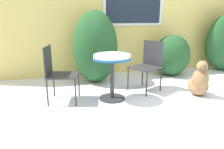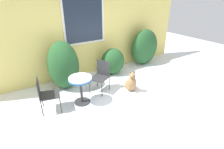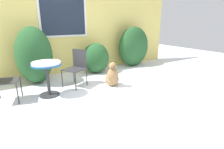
{
  "view_description": "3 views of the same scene",
  "coord_description": "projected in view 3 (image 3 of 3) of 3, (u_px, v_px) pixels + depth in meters",
  "views": [
    {
      "loc": [
        -1.87,
        -2.77,
        1.36
      ],
      "look_at": [
        -1.0,
        0.54,
        0.42
      ],
      "focal_mm": 35.0,
      "sensor_mm": 36.0,
      "label": 1
    },
    {
      "loc": [
        -2.46,
        -3.22,
        2.72
      ],
      "look_at": [
        0.0,
        0.6,
        0.55
      ],
      "focal_mm": 28.0,
      "sensor_mm": 36.0,
      "label": 2
    },
    {
      "loc": [
        -1.69,
        -3.22,
        1.55
      ],
      "look_at": [
        0.51,
        0.36,
        0.29
      ],
      "focal_mm": 28.0,
      "sensor_mm": 36.0,
      "label": 3
    }
  ],
  "objects": [
    {
      "name": "ground_plane",
      "position": [
        101.0,
        94.0,
        3.92
      ],
      "size": [
        16.0,
        16.0,
        0.0
      ],
      "primitive_type": "plane",
      "color": "white"
    },
    {
      "name": "house_wall",
      "position": [
        66.0,
        23.0,
        5.27
      ],
      "size": [
        8.0,
        0.1,
        3.02
      ],
      "color": "#E5D16B",
      "rests_on": "ground_plane"
    },
    {
      "name": "shrub_left",
      "position": [
        34.0,
        55.0,
        4.48
      ],
      "size": [
        0.9,
        0.97,
        1.46
      ],
      "color": "#235128",
      "rests_on": "ground_plane"
    },
    {
      "name": "shrub_middle",
      "position": [
        96.0,
        58.0,
        5.48
      ],
      "size": [
        0.84,
        0.73,
        0.93
      ],
      "color": "#235128",
      "rests_on": "ground_plane"
    },
    {
      "name": "shrub_right",
      "position": [
        134.0,
        47.0,
        6.28
      ],
      "size": [
        1.23,
        0.62,
        1.41
      ],
      "color": "#235128",
      "rests_on": "ground_plane"
    },
    {
      "name": "patio_table",
      "position": [
        47.0,
        69.0,
        3.69
      ],
      "size": [
        0.61,
        0.61,
        0.75
      ],
      "color": "#2D2D30",
      "rests_on": "ground_plane"
    },
    {
      "name": "patio_chair_near_table",
      "position": [
        76.0,
        66.0,
        4.35
      ],
      "size": [
        0.63,
        0.63,
        0.9
      ],
      "rotation": [
        0.0,
        0.0,
        -1.06
      ],
      "color": "#2D2D30",
      "rests_on": "ground_plane"
    },
    {
      "name": "patio_chair_far_side",
      "position": [
        0.0,
        78.0,
        3.4
      ],
      "size": [
        0.56,
        0.56,
        0.9
      ],
      "rotation": [
        0.0,
        0.0,
        1.34
      ],
      "color": "#2D2D30",
      "rests_on": "ground_plane"
    },
    {
      "name": "dog",
      "position": [
        112.0,
        77.0,
        4.36
      ],
      "size": [
        0.49,
        0.57,
        0.66
      ],
      "rotation": [
        0.0,
        0.0,
        -0.43
      ],
      "color": "#937047",
      "rests_on": "ground_plane"
    }
  ]
}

